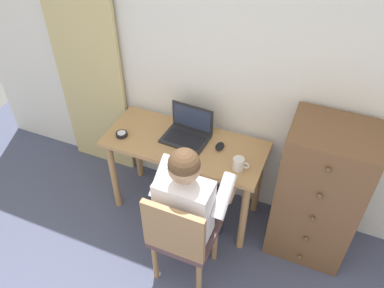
% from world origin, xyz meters
% --- Properties ---
extents(wall_back, '(4.80, 0.05, 2.50)m').
position_xyz_m(wall_back, '(0.00, 2.20, 1.25)').
color(wall_back, silver).
rests_on(wall_back, ground_plane).
extents(curtain_panel, '(0.64, 0.03, 2.28)m').
position_xyz_m(curtain_panel, '(-1.25, 2.13, 1.14)').
color(curtain_panel, '#CCB77A').
rests_on(curtain_panel, ground_plane).
extents(desk, '(1.23, 0.52, 0.75)m').
position_xyz_m(desk, '(-0.26, 1.87, 0.62)').
color(desk, tan).
rests_on(desk, ground_plane).
extents(dresser, '(0.57, 0.50, 1.16)m').
position_xyz_m(dresser, '(0.76, 1.91, 0.58)').
color(dresser, brown).
rests_on(dresser, ground_plane).
extents(chair, '(0.42, 0.40, 0.88)m').
position_xyz_m(chair, '(-0.03, 1.25, 0.49)').
color(chair, brown).
rests_on(chair, ground_plane).
extents(person_seated, '(0.53, 0.59, 1.20)m').
position_xyz_m(person_seated, '(-0.03, 1.44, 0.67)').
color(person_seated, '#33384C').
rests_on(person_seated, ground_plane).
extents(laptop, '(0.35, 0.27, 0.24)m').
position_xyz_m(laptop, '(-0.27, 1.94, 0.80)').
color(laptop, '#232326').
rests_on(laptop, desk).
extents(computer_mouse, '(0.06, 0.10, 0.03)m').
position_xyz_m(computer_mouse, '(-0.00, 1.91, 0.76)').
color(computer_mouse, black).
rests_on(computer_mouse, desk).
extents(desk_clock, '(0.09, 0.09, 0.03)m').
position_xyz_m(desk_clock, '(-0.75, 1.76, 0.76)').
color(desk_clock, black).
rests_on(desk_clock, desk).
extents(coffee_mug, '(0.12, 0.08, 0.09)m').
position_xyz_m(coffee_mug, '(0.19, 1.75, 0.80)').
color(coffee_mug, silver).
rests_on(coffee_mug, desk).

